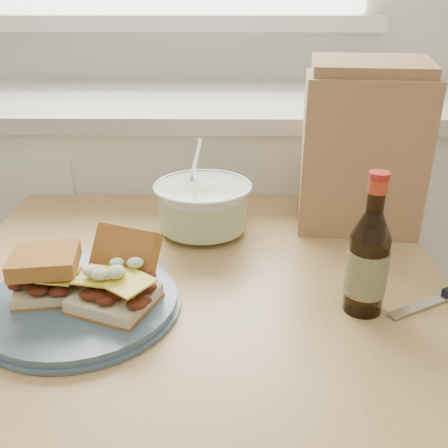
{
  "coord_description": "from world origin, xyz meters",
  "views": [
    {
      "loc": [
        0.17,
        0.22,
        1.2
      ],
      "look_at": [
        0.16,
        1.05,
        0.82
      ],
      "focal_mm": 40.0,
      "sensor_mm": 36.0,
      "label": 1
    }
  ],
  "objects_px": {
    "plate": "(81,303)",
    "paper_bag": "(361,154)",
    "dining_table": "(199,328)",
    "coleslaw_bowl": "(203,209)",
    "beer_bottle": "(368,261)"
  },
  "relations": [
    {
      "from": "plate",
      "to": "paper_bag",
      "type": "bearing_deg",
      "value": 33.3
    },
    {
      "from": "dining_table",
      "to": "coleslaw_bowl",
      "type": "relative_size",
      "value": 4.43
    },
    {
      "from": "dining_table",
      "to": "paper_bag",
      "type": "distance_m",
      "value": 0.49
    },
    {
      "from": "dining_table",
      "to": "coleslaw_bowl",
      "type": "bearing_deg",
      "value": 88.86
    },
    {
      "from": "dining_table",
      "to": "paper_bag",
      "type": "xyz_separation_m",
      "value": [
        0.33,
        0.24,
        0.27
      ]
    },
    {
      "from": "dining_table",
      "to": "paper_bag",
      "type": "height_order",
      "value": "paper_bag"
    },
    {
      "from": "plate",
      "to": "coleslaw_bowl",
      "type": "xyz_separation_m",
      "value": [
        0.18,
        0.29,
        0.04
      ]
    },
    {
      "from": "dining_table",
      "to": "plate",
      "type": "height_order",
      "value": "plate"
    },
    {
      "from": "dining_table",
      "to": "paper_bag",
      "type": "relative_size",
      "value": 2.85
    },
    {
      "from": "plate",
      "to": "paper_bag",
      "type": "xyz_separation_m",
      "value": [
        0.51,
        0.33,
        0.15
      ]
    },
    {
      "from": "plate",
      "to": "coleslaw_bowl",
      "type": "distance_m",
      "value": 0.35
    },
    {
      "from": "dining_table",
      "to": "coleslaw_bowl",
      "type": "height_order",
      "value": "coleslaw_bowl"
    },
    {
      "from": "dining_table",
      "to": "beer_bottle",
      "type": "distance_m",
      "value": 0.35
    },
    {
      "from": "plate",
      "to": "dining_table",
      "type": "bearing_deg",
      "value": 28.75
    },
    {
      "from": "dining_table",
      "to": "beer_bottle",
      "type": "relative_size",
      "value": 3.93
    }
  ]
}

